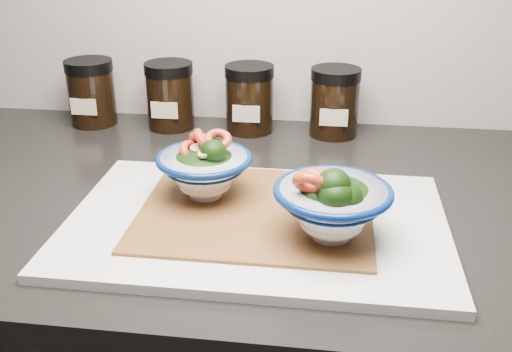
# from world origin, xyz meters

# --- Properties ---
(countertop) EXTENTS (3.50, 0.60, 0.04)m
(countertop) POSITION_xyz_m (0.00, 1.45, 0.88)
(countertop) COLOR black
(countertop) RESTS_ON cabinet
(cutting_board) EXTENTS (0.45, 0.30, 0.01)m
(cutting_board) POSITION_xyz_m (0.10, 1.36, 0.91)
(cutting_board) COLOR silver
(cutting_board) RESTS_ON countertop
(bamboo_mat) EXTENTS (0.28, 0.24, 0.00)m
(bamboo_mat) POSITION_xyz_m (0.09, 1.37, 0.91)
(bamboo_mat) COLOR #955C2C
(bamboo_mat) RESTS_ON cutting_board
(bowl_left) EXTENTS (0.12, 0.12, 0.09)m
(bowl_left) POSITION_xyz_m (0.02, 1.40, 0.95)
(bowl_left) COLOR white
(bowl_left) RESTS_ON bamboo_mat
(bowl_right) EXTENTS (0.13, 0.13, 0.09)m
(bowl_right) POSITION_xyz_m (0.18, 1.32, 0.96)
(bowl_right) COLOR white
(bowl_right) RESTS_ON bamboo_mat
(spice_jar_a) EXTENTS (0.08, 0.08, 0.11)m
(spice_jar_a) POSITION_xyz_m (-0.24, 1.69, 0.96)
(spice_jar_a) COLOR black
(spice_jar_a) RESTS_ON countertop
(spice_jar_b) EXTENTS (0.08, 0.08, 0.11)m
(spice_jar_b) POSITION_xyz_m (-0.10, 1.69, 0.96)
(spice_jar_b) COLOR black
(spice_jar_b) RESTS_ON countertop
(spice_jar_c) EXTENTS (0.08, 0.08, 0.11)m
(spice_jar_c) POSITION_xyz_m (0.04, 1.69, 0.96)
(spice_jar_c) COLOR black
(spice_jar_c) RESTS_ON countertop
(spice_jar_d) EXTENTS (0.08, 0.08, 0.11)m
(spice_jar_d) POSITION_xyz_m (0.18, 1.69, 0.96)
(spice_jar_d) COLOR black
(spice_jar_d) RESTS_ON countertop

